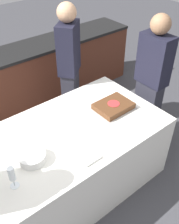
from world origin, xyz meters
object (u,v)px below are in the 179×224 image
object	(u,v)px
person_cutting_cake	(70,71)
cake	(113,106)
plate_stack	(32,157)
person_seated_right	(151,83)
wine_glass	(12,174)

from	to	relation	value
person_cutting_cake	cake	bearing A→B (deg)	50.63
cake	plate_stack	bearing A→B (deg)	-174.55
plate_stack	person_seated_right	distance (m)	1.61
wine_glass	plate_stack	bearing A→B (deg)	30.85
wine_glass	person_seated_right	size ratio (longest dim) A/B	0.12
plate_stack	person_cutting_cake	bearing A→B (deg)	40.63
wine_glass	person_cutting_cake	bearing A→B (deg)	38.99
plate_stack	cake	bearing A→B (deg)	5.45
plate_stack	person_seated_right	size ratio (longest dim) A/B	0.14
wine_glass	person_cutting_cake	size ratio (longest dim) A/B	0.12
person_cutting_cake	plate_stack	bearing A→B (deg)	1.26
person_seated_right	wine_glass	bearing A→B (deg)	-82.35
wine_glass	person_cutting_cake	distance (m)	1.60
wine_glass	person_cutting_cake	world-z (taller)	person_cutting_cake
wine_glass	person_seated_right	xyz separation A→B (m)	(1.84, 0.25, -0.05)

